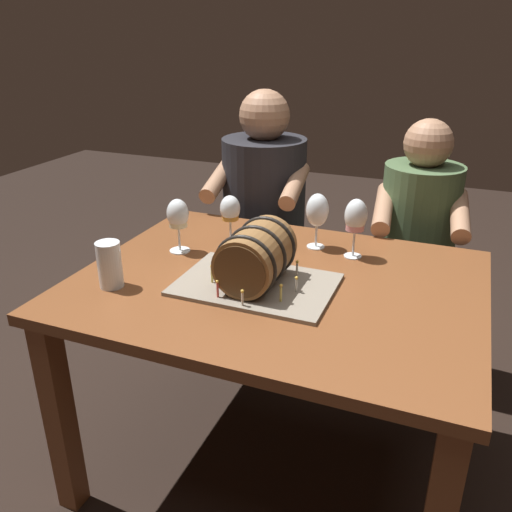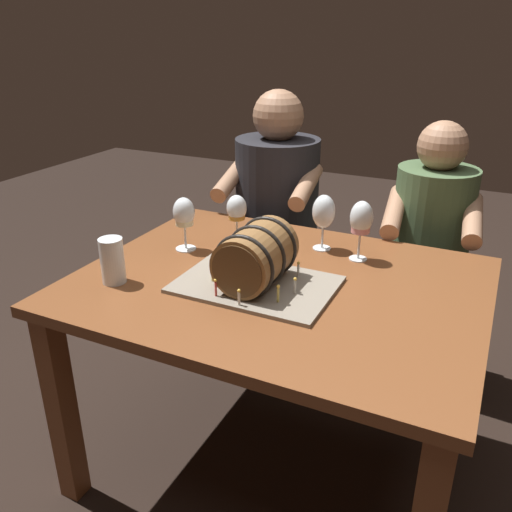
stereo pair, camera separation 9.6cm
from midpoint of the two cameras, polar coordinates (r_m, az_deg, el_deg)
The scene contains 10 objects.
ground_plane at distance 2.08m, azimuth 0.58°, elevation -20.93°, with size 8.00×8.00×0.00m, color black.
dining_table at distance 1.71m, azimuth 0.66°, elevation -5.83°, with size 1.23×0.96×0.73m.
barrel_cake at distance 1.58m, azimuth -1.74°, elevation -0.52°, with size 0.47×0.32×0.20m.
wine_glass_empty at distance 1.85m, azimuth 5.11°, elevation 4.80°, with size 0.08×0.08×0.20m.
wine_glass_rose at distance 1.79m, azimuth 9.10°, elevation 4.03°, with size 0.08×0.08×0.21m.
wine_glass_white at distance 1.84m, azimuth -9.84°, elevation 4.19°, with size 0.08×0.08×0.19m.
wine_glass_amber at distance 1.88m, azimuth -4.24°, elevation 4.85°, with size 0.07×0.07×0.18m.
beer_pint at distance 1.66m, azimuth -16.98°, elevation -1.00°, with size 0.07×0.07×0.14m.
person_seated_left at distance 2.48m, azimuth -0.29°, elevation 2.85°, with size 0.44×0.51×1.21m.
person_seated_right at distance 2.36m, azimuth 15.28°, elevation -1.12°, with size 0.38×0.48×1.13m.
Camera 1 is at (0.49, -1.40, 1.46)m, focal length 37.41 mm.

